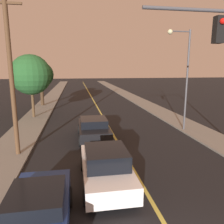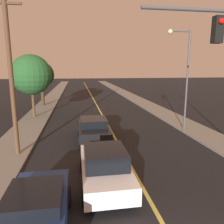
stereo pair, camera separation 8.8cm
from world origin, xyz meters
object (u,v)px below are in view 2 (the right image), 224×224
at_px(tree_left_far, 31,75).
at_px(streetlamp_right, 183,68).
at_px(car_near_lane_second, 93,128).
at_px(utility_pole_left, 11,74).
at_px(tree_left_near, 41,75).
at_px(car_outer_lane_front, 36,210).
at_px(car_near_lane_front, 105,166).

bearing_deg(tree_left_far, streetlamp_right, -28.53).
relative_size(car_near_lane_second, streetlamp_right, 0.60).
height_order(utility_pole_left, tree_left_near, utility_pole_left).
height_order(car_outer_lane_front, utility_pole_left, utility_pole_left).
bearing_deg(car_outer_lane_front, utility_pole_left, 108.33).
bearing_deg(utility_pole_left, car_outer_lane_front, -71.67).
relative_size(streetlamp_right, utility_pole_left, 0.88).
xyz_separation_m(car_near_lane_front, tree_left_near, (-5.36, 20.34, 3.15)).
height_order(car_outer_lane_front, tree_left_far, tree_left_far).
relative_size(utility_pole_left, tree_left_near, 1.55).
height_order(car_near_lane_second, car_outer_lane_front, car_near_lane_second).
xyz_separation_m(car_near_lane_front, utility_pole_left, (-4.40, 3.79, 3.69)).
bearing_deg(car_near_lane_second, tree_left_near, 110.59).
bearing_deg(car_near_lane_front, tree_left_near, 104.76).
xyz_separation_m(utility_pole_left, tree_left_near, (-0.96, 16.55, -0.54)).
bearing_deg(car_near_lane_second, streetlamp_right, 7.30).
distance_m(car_near_lane_front, car_near_lane_second, 6.07).
bearing_deg(car_near_lane_front, tree_left_far, 111.30).
bearing_deg(car_near_lane_front, car_near_lane_second, 90.00).
distance_m(car_near_lane_front, streetlamp_right, 10.45).
xyz_separation_m(streetlamp_right, tree_left_near, (-12.07, 13.41, -0.88)).
bearing_deg(tree_left_near, car_near_lane_second, -69.41).
height_order(utility_pole_left, tree_left_far, utility_pole_left).
height_order(car_near_lane_front, utility_pole_left, utility_pole_left).
xyz_separation_m(car_near_lane_front, car_outer_lane_front, (-2.32, -2.48, -0.02)).
distance_m(car_near_lane_second, utility_pole_left, 6.18).
bearing_deg(streetlamp_right, tree_left_far, 151.47).
xyz_separation_m(car_near_lane_front, streetlamp_right, (6.71, 6.93, 4.03)).
relative_size(car_near_lane_front, car_outer_lane_front, 1.16).
distance_m(car_near_lane_second, car_outer_lane_front, 8.86).
xyz_separation_m(car_outer_lane_front, tree_left_near, (-3.04, 22.82, 3.17)).
xyz_separation_m(utility_pole_left, tree_left_far, (-0.83, 9.63, -0.31)).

